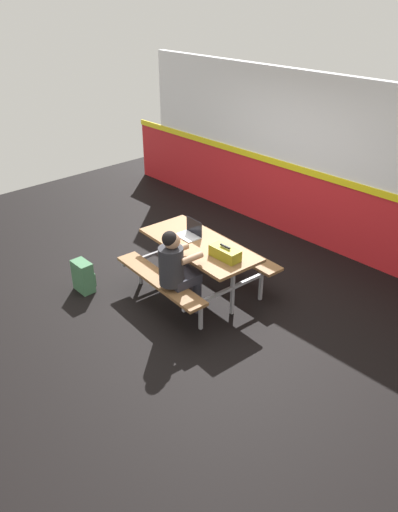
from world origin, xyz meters
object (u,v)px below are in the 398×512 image
Objects in this scene: picnic_table_main at (199,255)px; backpack_dark at (84,276)px; student_nearer at (177,267)px; laptop_silver at (190,233)px; toolbox_grey at (225,253)px.

picnic_table_main is 3.95× the size of backpack_dark.
student_nearer reaches higher than laptop_silver.
laptop_silver is 0.84× the size of toolbox_grey.
picnic_table_main reaches higher than backpack_dark.
laptop_silver is (-0.45, 0.63, 0.08)m from student_nearer.
picnic_table_main is at bearing 111.18° from student_nearer.
picnic_table_main is 0.63m from student_nearer.
laptop_silver reaches higher than backpack_dark.
toolbox_grey is 0.91× the size of backpack_dark.
picnic_table_main is 1.60m from backpack_dark.
student_nearer reaches higher than toolbox_grey.
laptop_silver is 0.76× the size of backpack_dark.
student_nearer is 1.50m from backpack_dark.
backpack_dark is at bearing -133.97° from picnic_table_main.
toolbox_grey reaches higher than backpack_dark.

